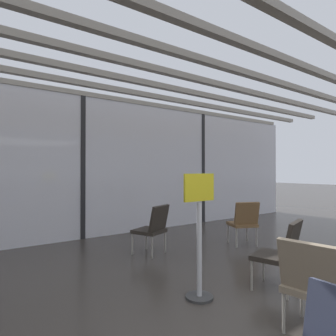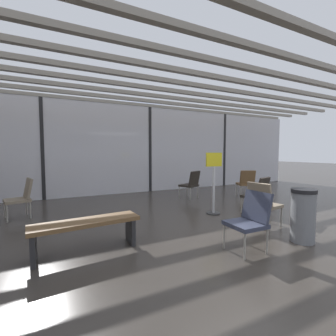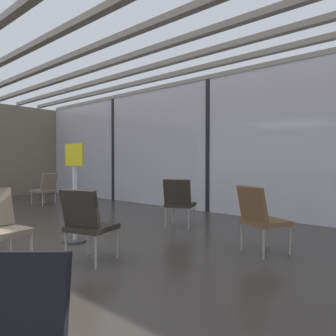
{
  "view_description": "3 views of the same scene",
  "coord_description": "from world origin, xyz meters",
  "px_view_note": "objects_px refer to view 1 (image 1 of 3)",
  "views": [
    {
      "loc": [
        -2.09,
        -0.96,
        1.47
      ],
      "look_at": [
        1.75,
        4.44,
        1.54
      ],
      "focal_mm": 30.65,
      "sensor_mm": 36.0,
      "label": 1
    },
    {
      "loc": [
        -3.21,
        -2.76,
        1.44
      ],
      "look_at": [
        0.55,
        4.79,
        0.87
      ],
      "focal_mm": 24.61,
      "sensor_mm": 36.0,
      "label": 2
    },
    {
      "loc": [
        4.2,
        -1.01,
        1.18
      ],
      "look_at": [
        -1.74,
        5.73,
        0.99
      ],
      "focal_mm": 33.78,
      "sensor_mm": 36.0,
      "label": 3
    }
  ],
  "objects_px": {
    "lounge_chair_5": "(282,251)",
    "info_sign": "(199,239)",
    "lounge_chair_2": "(244,220)",
    "lounge_chair_1": "(313,281)",
    "parked_airplane": "(68,151)",
    "lounge_chair_0": "(153,226)"
  },
  "relations": [
    {
      "from": "lounge_chair_0",
      "to": "info_sign",
      "type": "height_order",
      "value": "info_sign"
    },
    {
      "from": "lounge_chair_1",
      "to": "lounge_chair_2",
      "type": "bearing_deg",
      "value": -48.28
    },
    {
      "from": "lounge_chair_5",
      "to": "info_sign",
      "type": "xyz_separation_m",
      "value": [
        -0.96,
        0.43,
        0.18
      ]
    },
    {
      "from": "lounge_chair_0",
      "to": "lounge_chair_1",
      "type": "height_order",
      "value": "same"
    },
    {
      "from": "lounge_chair_2",
      "to": "lounge_chair_5",
      "type": "distance_m",
      "value": 2.15
    },
    {
      "from": "parked_airplane",
      "to": "lounge_chair_1",
      "type": "bearing_deg",
      "value": -95.16
    },
    {
      "from": "info_sign",
      "to": "lounge_chair_0",
      "type": "bearing_deg",
      "value": 74.19
    },
    {
      "from": "lounge_chair_0",
      "to": "lounge_chair_5",
      "type": "distance_m",
      "value": 2.27
    },
    {
      "from": "lounge_chair_2",
      "to": "lounge_chair_5",
      "type": "bearing_deg",
      "value": 76.39
    },
    {
      "from": "parked_airplane",
      "to": "lounge_chair_5",
      "type": "xyz_separation_m",
      "value": [
        -0.31,
        -10.02,
        -1.8
      ]
    },
    {
      "from": "lounge_chair_5",
      "to": "info_sign",
      "type": "distance_m",
      "value": 1.07
    },
    {
      "from": "parked_airplane",
      "to": "lounge_chair_2",
      "type": "relative_size",
      "value": 14.72
    },
    {
      "from": "parked_airplane",
      "to": "lounge_chair_1",
      "type": "height_order",
      "value": "parked_airplane"
    },
    {
      "from": "parked_airplane",
      "to": "lounge_chair_1",
      "type": "relative_size",
      "value": 14.72
    },
    {
      "from": "parked_airplane",
      "to": "lounge_chair_2",
      "type": "xyz_separation_m",
      "value": [
        1.02,
        -8.33,
        -1.8
      ]
    },
    {
      "from": "lounge_chair_5",
      "to": "parked_airplane",
      "type": "bearing_deg",
      "value": -108.9
    },
    {
      "from": "lounge_chair_0",
      "to": "lounge_chair_2",
      "type": "relative_size",
      "value": 1.0
    },
    {
      "from": "lounge_chair_0",
      "to": "info_sign",
      "type": "xyz_separation_m",
      "value": [
        -0.51,
        -1.79,
        0.18
      ]
    },
    {
      "from": "parked_airplane",
      "to": "lounge_chair_0",
      "type": "distance_m",
      "value": 8.04
    },
    {
      "from": "lounge_chair_1",
      "to": "lounge_chair_5",
      "type": "bearing_deg",
      "value": -50.87
    },
    {
      "from": "parked_airplane",
      "to": "lounge_chair_0",
      "type": "bearing_deg",
      "value": -95.59
    },
    {
      "from": "info_sign",
      "to": "lounge_chair_5",
      "type": "bearing_deg",
      "value": -24.41
    }
  ]
}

